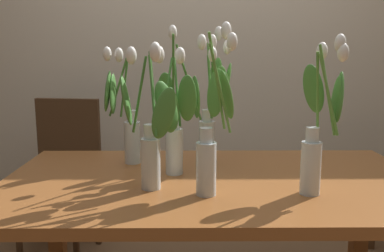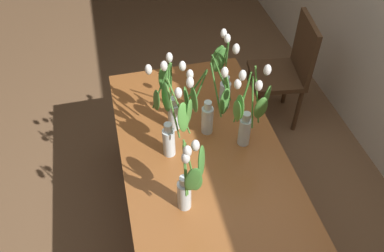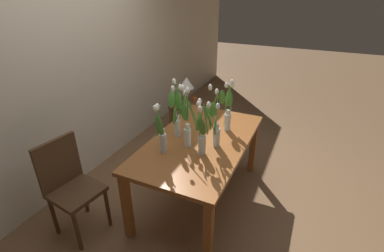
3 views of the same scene
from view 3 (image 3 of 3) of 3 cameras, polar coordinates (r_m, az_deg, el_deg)
The scene contains 13 objects.
ground_plane at distance 3.20m, azimuth 1.50°, elevation -14.44°, with size 18.00×18.00×0.00m, color brown.
room_wall_rear at distance 3.37m, azimuth -22.85°, elevation 11.81°, with size 9.00×0.10×2.70m, color beige.
dining_table at distance 2.81m, azimuth 1.66°, elevation -4.45°, with size 1.60×0.90×0.74m.
tulip_vase_0 at distance 2.91m, azimuth 7.30°, elevation 3.17°, with size 0.14×0.14×0.53m.
tulip_vase_1 at distance 2.61m, azimuth 4.68°, elevation -0.11°, with size 0.15×0.17×0.58m.
tulip_vase_2 at distance 2.57m, azimuth -0.75°, elevation 0.27°, with size 0.20×0.30×0.58m.
tulip_vase_3 at distance 2.44m, azimuth 2.66°, elevation -1.83°, with size 0.22×0.17×0.51m.
tulip_vase_4 at distance 2.48m, azimuth -6.26°, elevation -2.03°, with size 0.15×0.12×0.50m.
tulip_vase_5 at distance 2.75m, azimuth -2.75°, elevation 2.53°, with size 0.15×0.21×0.58m.
dining_chair at distance 2.78m, azimuth -23.83°, elevation -10.54°, with size 0.45×0.45×0.93m.
side_table at distance 4.17m, azimuth -0.80°, elevation 3.14°, with size 0.44×0.44×0.55m.
table_lamp at distance 4.02m, azimuth -1.12°, elevation 8.71°, with size 0.22×0.22×0.40m.
pillar_candle at distance 4.17m, azimuth 0.57°, elevation 5.50°, with size 0.06×0.06×0.07m, color #CC4C23.
Camera 3 is at (-2.21, -0.93, 2.11)m, focal length 26.03 mm.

